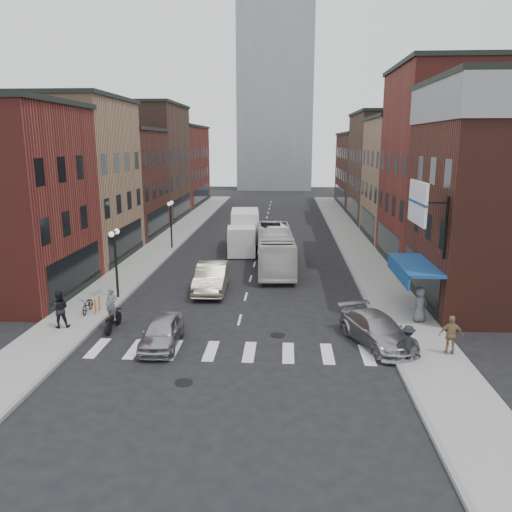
{
  "coord_description": "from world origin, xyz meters",
  "views": [
    {
      "loc": [
        2.32,
        -23.29,
        8.97
      ],
      "look_at": [
        0.51,
        6.6,
        2.12
      ],
      "focal_mm": 35.0,
      "sensor_mm": 36.0,
      "label": 1
    }
  ],
  "objects": [
    {
      "name": "bldg_left_far_b",
      "position": [
        -14.99,
        49.0,
        5.65
      ],
      "size": [
        10.3,
        16.2,
        11.3
      ],
      "color": "maroon",
      "rests_on": "ground"
    },
    {
      "name": "bldg_right_far_b",
      "position": [
        14.99,
        49.0,
        5.15
      ],
      "size": [
        10.3,
        16.2,
        10.3
      ],
      "color": "#4A211A",
      "rests_on": "ground"
    },
    {
      "name": "bike_rack",
      "position": [
        -7.6,
        1.3,
        0.55
      ],
      "size": [
        0.08,
        0.68,
        0.8
      ],
      "color": "#D8590C",
      "rests_on": "sidewalk_left"
    },
    {
      "name": "sidewalk_left",
      "position": [
        -8.5,
        22.0,
        0.07
      ],
      "size": [
        3.0,
        74.0,
        0.15
      ],
      "primitive_type": "cube",
      "color": "gray",
      "rests_on": "ground"
    },
    {
      "name": "ped_right_b",
      "position": [
        9.38,
        -3.02,
        1.01
      ],
      "size": [
        1.07,
        0.64,
        1.71
      ],
      "primitive_type": "imported",
      "rotation": [
        0.0,
        0.0,
        2.99
      ],
      "color": "olive",
      "rests_on": "sidewalk_right"
    },
    {
      "name": "ground",
      "position": [
        0.0,
        0.0,
        0.0
      ],
      "size": [
        160.0,
        160.0,
        0.0
      ],
      "primitive_type": "plane",
      "color": "black",
      "rests_on": "ground"
    },
    {
      "name": "transit_bus",
      "position": [
        1.56,
        12.04,
        1.46
      ],
      "size": [
        3.05,
        10.61,
        2.92
      ],
      "primitive_type": "imported",
      "rotation": [
        0.0,
        0.0,
        0.06
      ],
      "color": "silver",
      "rests_on": "ground"
    },
    {
      "name": "bldg_right_far_a",
      "position": [
        14.99,
        35.0,
        6.15
      ],
      "size": [
        10.3,
        12.2,
        12.3
      ],
      "color": "#482F24",
      "rests_on": "ground"
    },
    {
      "name": "distant_tower",
      "position": [
        0.0,
        78.0,
        25.0
      ],
      "size": [
        14.0,
        14.0,
        50.0
      ],
      "primitive_type": "cube",
      "color": "#9399A0",
      "rests_on": "ground"
    },
    {
      "name": "streetlamp_far",
      "position": [
        -7.4,
        18.0,
        2.91
      ],
      "size": [
        0.32,
        1.22,
        4.11
      ],
      "color": "black",
      "rests_on": "ground"
    },
    {
      "name": "crosswalk_stripes",
      "position": [
        0.0,
        -3.0,
        0.0
      ],
      "size": [
        12.0,
        2.2,
        0.01
      ],
      "primitive_type": "cube",
      "color": "silver",
      "rests_on": "ground"
    },
    {
      "name": "sidewalk_right",
      "position": [
        8.5,
        22.0,
        0.07
      ],
      "size": [
        3.0,
        74.0,
        0.15
      ],
      "primitive_type": "cube",
      "color": "gray",
      "rests_on": "ground"
    },
    {
      "name": "ped_left_solo",
      "position": [
        -8.59,
        -0.95,
        1.07
      ],
      "size": [
        1.01,
        0.77,
        1.83
      ],
      "primitive_type": "imported",
      "rotation": [
        0.0,
        0.0,
        3.47
      ],
      "color": "black",
      "rests_on": "sidewalk_left"
    },
    {
      "name": "curb_right",
      "position": [
        7.0,
        22.0,
        0.0
      ],
      "size": [
        0.2,
        74.0,
        0.16
      ],
      "primitive_type": "cube",
      "color": "gray",
      "rests_on": "ground"
    },
    {
      "name": "motorcycle_rider",
      "position": [
        -6.05,
        -0.77,
        0.98
      ],
      "size": [
        0.62,
        2.07,
        2.11
      ],
      "rotation": [
        0.0,
        0.0,
        -0.11
      ],
      "color": "black",
      "rests_on": "ground"
    },
    {
      "name": "awning_blue",
      "position": [
        8.93,
        2.5,
        2.63
      ],
      "size": [
        1.8,
        5.0,
        0.78
      ],
      "color": "navy",
      "rests_on": "ground"
    },
    {
      "name": "billboard_sign",
      "position": [
        8.59,
        0.5,
        6.13
      ],
      "size": [
        1.52,
        3.0,
        3.7
      ],
      "color": "black",
      "rests_on": "ground"
    },
    {
      "name": "bldg_right_mid_a",
      "position": [
        15.0,
        14.0,
        7.15
      ],
      "size": [
        10.3,
        10.2,
        14.3
      ],
      "color": "maroon",
      "rests_on": "ground"
    },
    {
      "name": "curb_car",
      "position": [
        6.5,
        -1.82,
        0.69
      ],
      "size": [
        3.52,
        5.13,
        1.38
      ],
      "primitive_type": "imported",
      "rotation": [
        0.0,
        0.0,
        0.37
      ],
      "color": "#A4A4A8",
      "rests_on": "ground"
    },
    {
      "name": "sedan_left_near",
      "position": [
        -3.17,
        -2.55,
        0.67
      ],
      "size": [
        1.7,
        3.97,
        1.34
      ],
      "primitive_type": "imported",
      "rotation": [
        0.0,
        0.0,
        0.03
      ],
      "color": "#A6A6AA",
      "rests_on": "ground"
    },
    {
      "name": "bldg_left_mid_b",
      "position": [
        -14.99,
        24.0,
        5.15
      ],
      "size": [
        10.3,
        10.2,
        10.3
      ],
      "color": "#4A211A",
      "rests_on": "ground"
    },
    {
      "name": "curb_left",
      "position": [
        -7.0,
        22.0,
        0.0
      ],
      "size": [
        0.2,
        74.0,
        0.16
      ],
      "primitive_type": "cube",
      "color": "gray",
      "rests_on": "ground"
    },
    {
      "name": "bldg_right_mid_b",
      "position": [
        14.99,
        24.0,
        5.65
      ],
      "size": [
        10.3,
        10.2,
        11.3
      ],
      "color": "#A37B5A",
      "rests_on": "ground"
    },
    {
      "name": "streetlamp_near",
      "position": [
        -7.4,
        4.0,
        2.91
      ],
      "size": [
        0.32,
        1.22,
        4.11
      ],
      "color": "black",
      "rests_on": "ground"
    },
    {
      "name": "box_truck",
      "position": [
        -1.2,
        18.1,
        1.6
      ],
      "size": [
        2.64,
        7.58,
        3.24
      ],
      "rotation": [
        0.0,
        0.0,
        0.08
      ],
      "color": "silver",
      "rests_on": "ground"
    },
    {
      "name": "sedan_left_far",
      "position": [
        -2.18,
        6.0,
        0.86
      ],
      "size": [
        1.95,
        5.24,
        1.71
      ],
      "primitive_type": "imported",
      "rotation": [
        0.0,
        0.0,
        0.03
      ],
      "color": "#BCB498",
      "rests_on": "ground"
    },
    {
      "name": "bldg_left_far_a",
      "position": [
        -14.99,
        35.0,
        6.65
      ],
      "size": [
        10.3,
        12.2,
        13.3
      ],
      "color": "#482F24",
      "rests_on": "ground"
    },
    {
      "name": "ped_right_c",
      "position": [
        9.08,
        0.92,
        1.05
      ],
      "size": [
        1.02,
        0.83,
        1.79
      ],
      "primitive_type": "imported",
      "rotation": [
        0.0,
        0.0,
        3.49
      ],
      "color": "#56585D",
      "rests_on": "sidewalk_right"
    },
    {
      "name": "bldg_left_mid_a",
      "position": [
        -14.99,
        14.0,
        6.15
      ],
      "size": [
        10.3,
        10.2,
        12.3
      ],
      "color": "#A37B5A",
      "rests_on": "ground"
    },
    {
      "name": "parked_bicycle",
      "position": [
        -8.11,
        1.3,
        0.57
      ],
      "size": [
        0.67,
        1.62,
        0.83
      ],
      "primitive_type": "imported",
      "rotation": [
        0.0,
        0.0,
        0.07
      ],
      "color": "black",
      "rests_on": "sidewalk_left"
    },
    {
      "name": "ped_right_a",
      "position": [
        7.4,
        -3.78,
        0.91
      ],
      "size": [
        1.09,
        0.76,
        1.53
      ],
      "primitive_type": "imported",
      "rotation": [
        0.0,
        0.0,
        2.84
      ],
      "color": "black",
      "rests_on": "sidewalk_right"
    }
  ]
}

